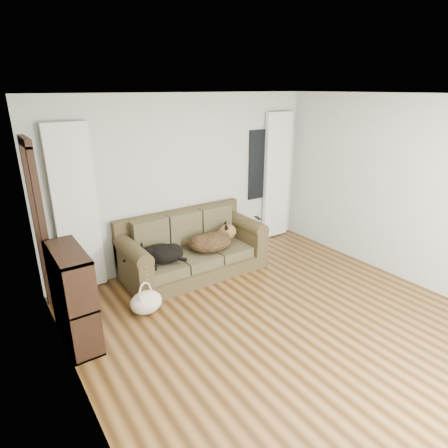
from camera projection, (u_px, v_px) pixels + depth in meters
floor at (296, 333)px, 4.31m from camera, size 5.00×5.00×0.00m
ceiling at (315, 95)px, 3.42m from camera, size 5.00×5.00×0.00m
wall_back at (187, 181)px, 5.80m from camera, size 4.50×0.04×2.60m
wall_left at (81, 291)px, 2.67m from camera, size 0.04×5.00×2.60m
wall_right at (423, 195)px, 5.06m from camera, size 0.04×5.00×2.60m
curtain_left at (76, 211)px, 4.89m from camera, size 0.55×0.08×2.25m
curtain_right at (277, 177)px, 6.75m from camera, size 0.55×0.08×2.25m
window_pane at (260, 165)px, 6.51m from camera, size 0.50×0.03×1.20m
door_casing at (41, 234)px, 4.37m from camera, size 0.07×0.60×2.10m
sofa at (194, 245)px, 5.58m from camera, size 2.11×0.91×0.86m
dog_black_lab at (159, 254)px, 5.22m from camera, size 0.74×0.67×0.26m
dog_shepherd at (212, 241)px, 5.63m from camera, size 0.77×0.62×0.30m
tv_remote at (258, 218)px, 5.89m from camera, size 0.10×0.20×0.02m
tote_bag at (146, 301)px, 4.65m from camera, size 0.48×0.42×0.29m
bookshelf at (74, 300)px, 4.04m from camera, size 0.44×0.91×1.09m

